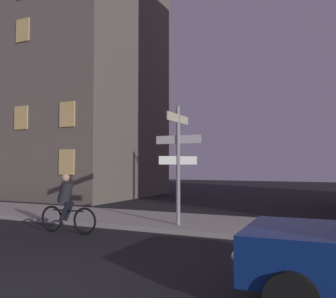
{
  "coord_description": "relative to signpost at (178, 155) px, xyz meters",
  "views": [
    {
      "loc": [
        4.32,
        -3.68,
        1.84
      ],
      "look_at": [
        -0.16,
        5.84,
        2.32
      ],
      "focal_mm": 38.65,
      "sensor_mm": 36.0,
      "label": 1
    }
  ],
  "objects": [
    {
      "name": "sidewalk_kerb",
      "position": [
        -0.13,
        0.86,
        -2.07
      ],
      "size": [
        40.0,
        3.17,
        0.14
      ],
      "primitive_type": "cube",
      "color": "#9E9991",
      "rests_on": "ground_plane"
    },
    {
      "name": "signpost",
      "position": [
        0.0,
        0.0,
        0.0
      ],
      "size": [
        1.4,
        1.48,
        3.42
      ],
      "color": "gray",
      "rests_on": "sidewalk_kerb"
    },
    {
      "name": "ground_plane",
      "position": [
        -0.13,
        -5.91,
        -2.14
      ],
      "size": [
        80.0,
        80.0,
        0.0
      ],
      "primitive_type": "plane",
      "color": "black"
    },
    {
      "name": "building_left_block",
      "position": [
        -10.46,
        8.0,
        6.2
      ],
      "size": [
        9.03,
        8.3,
        16.68
      ],
      "color": "#6B6056",
      "rests_on": "ground_plane"
    },
    {
      "name": "cyclist",
      "position": [
        -2.56,
        -1.77,
        -1.4
      ],
      "size": [
        1.82,
        0.34,
        1.61
      ],
      "color": "black",
      "rests_on": "ground_plane"
    }
  ]
}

